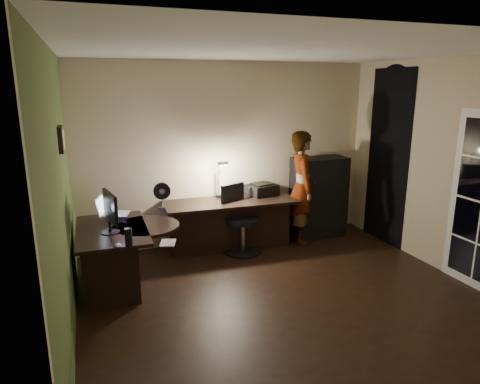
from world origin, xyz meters
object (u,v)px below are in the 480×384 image
object	(u,v)px
desk_right	(231,225)
office_chair	(243,220)
cabinet	(318,197)
desk_left	(114,258)
monitor	(109,219)
person	(302,188)

from	to	relation	value
desk_right	office_chair	distance (m)	0.28
cabinet	office_chair	distance (m)	1.41
desk_left	desk_right	size ratio (longest dim) A/B	0.66
desk_left	desk_right	bearing A→B (deg)	24.20
monitor	office_chair	size ratio (longest dim) A/B	0.53
cabinet	office_chair	xyz separation A→B (m)	(-1.37, -0.26, -0.14)
cabinet	office_chair	size ratio (longest dim) A/B	1.29
monitor	person	size ratio (longest dim) A/B	0.30
desk_left	cabinet	bearing A→B (deg)	14.60
person	monitor	bearing A→B (deg)	119.55
desk_right	office_chair	world-z (taller)	office_chair
office_chair	cabinet	bearing A→B (deg)	-11.31
desk_left	cabinet	size ratio (longest dim) A/B	1.01
office_chair	desk_right	bearing A→B (deg)	94.41
cabinet	monitor	bearing A→B (deg)	-166.13
desk_right	office_chair	xyz separation A→B (m)	(0.11, -0.22, 0.13)
desk_left	person	size ratio (longest dim) A/B	0.75
desk_right	monitor	size ratio (longest dim) A/B	3.73
office_chair	monitor	bearing A→B (deg)	177.56
desk_left	office_chair	bearing A→B (deg)	16.81
desk_left	office_chair	xyz separation A→B (m)	(1.82, 0.53, 0.12)
desk_left	person	world-z (taller)	person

